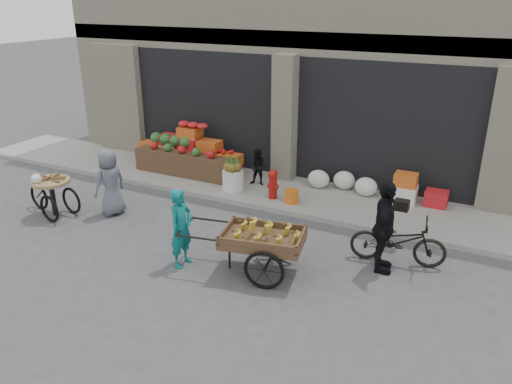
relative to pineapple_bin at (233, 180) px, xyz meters
The scene contains 15 objects.
ground 3.70m from the pineapple_bin, 78.23° to the right, with size 80.00×80.00×0.00m, color #424244.
sidewalk 0.95m from the pineapple_bin, 33.69° to the left, with size 18.00×2.20×0.12m, color gray.
building 5.41m from the pineapple_bin, 80.40° to the left, with size 14.00×6.45×7.00m.
fruit_display 1.92m from the pineapple_bin, 155.76° to the left, with size 3.10×1.12×1.24m.
pineapple_bin is the anchor object (origin of this frame).
fire_hydrant 1.11m from the pineapple_bin, ahead, with size 0.22×0.22×0.71m.
orange_bucket 1.61m from the pineapple_bin, ahead, with size 0.32×0.32×0.30m, color orange.
right_bay_goods 3.54m from the pineapple_bin, 18.10° to the left, with size 3.35×0.60×0.70m.
seated_person 0.75m from the pineapple_bin, 56.31° to the left, with size 0.45×0.35×0.93m, color black.
banana_cart 3.79m from the pineapple_bin, 53.72° to the right, with size 2.53×1.39×1.00m.
vendor_woman 3.54m from the pineapple_bin, 76.12° to the right, with size 0.54×0.35×1.48m, color #0E6B6C.
tricycle_cart 4.16m from the pineapple_bin, 136.13° to the right, with size 1.45×0.95×0.95m.
vendor_grey 2.94m from the pineapple_bin, 129.82° to the right, with size 0.74×0.48×1.51m, color slate.
bicycle 4.62m from the pineapple_bin, 20.27° to the right, with size 0.60×1.72×0.90m, color black.
cyclist 4.62m from the pineapple_bin, 25.82° to the right, with size 0.99×0.41×1.69m, color black.
Camera 1 is at (4.90, -6.41, 4.66)m, focal length 35.00 mm.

